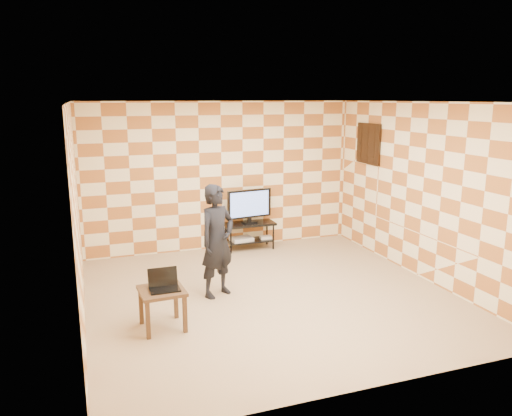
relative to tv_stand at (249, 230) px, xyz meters
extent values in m
plane|color=tan|center=(-0.44, -2.22, -0.36)|extent=(5.00, 5.00, 0.00)
cube|color=#F5E5B5|center=(-0.44, 0.28, 0.99)|extent=(5.00, 0.02, 2.70)
cube|color=#F5E5B5|center=(-0.44, -4.72, 0.99)|extent=(5.00, 0.02, 2.70)
cube|color=#F5E5B5|center=(-2.94, -2.22, 0.99)|extent=(0.02, 5.00, 2.70)
cube|color=#F5E5B5|center=(2.06, -2.22, 0.99)|extent=(0.02, 5.00, 2.70)
cube|color=white|center=(-0.44, -2.22, 2.34)|extent=(5.00, 5.00, 0.02)
cube|color=black|center=(2.03, -0.67, 1.59)|extent=(0.04, 0.72, 0.72)
cube|color=black|center=(2.03, -0.67, 1.59)|extent=(0.04, 0.03, 0.68)
cube|color=black|center=(2.03, -0.67, 1.59)|extent=(0.04, 0.68, 0.03)
cube|color=black|center=(0.00, 0.00, 0.12)|extent=(0.93, 0.42, 0.04)
cube|color=black|center=(0.00, 0.00, -0.20)|extent=(0.84, 0.37, 0.03)
cylinder|color=black|center=(-0.41, -0.17, -0.11)|extent=(0.03, 0.03, 0.50)
cylinder|color=black|center=(-0.41, 0.17, -0.11)|extent=(0.03, 0.03, 0.50)
cylinder|color=black|center=(0.41, -0.17, -0.11)|extent=(0.03, 0.03, 0.50)
cylinder|color=black|center=(0.41, 0.17, -0.11)|extent=(0.03, 0.03, 0.50)
cube|color=black|center=(0.00, 0.00, 0.15)|extent=(0.27, 0.19, 0.03)
cube|color=black|center=(0.00, 0.00, 0.20)|extent=(0.07, 0.05, 0.07)
cube|color=black|center=(0.00, 0.00, 0.50)|extent=(0.86, 0.16, 0.52)
cube|color=#5C78C4|center=(0.00, -0.03, 0.50)|extent=(0.76, 0.11, 0.45)
cube|color=#BDBDBF|center=(-0.16, -0.01, -0.16)|extent=(0.42, 0.33, 0.07)
cube|color=silver|center=(0.31, -0.02, -0.17)|extent=(0.22, 0.17, 0.05)
cube|color=#392313|center=(-2.04, -2.75, 0.12)|extent=(0.56, 0.56, 0.04)
cube|color=#392313|center=(-2.25, -2.98, -0.13)|extent=(0.05, 0.05, 0.46)
cube|color=#392313|center=(-2.28, -2.54, -0.13)|extent=(0.05, 0.05, 0.46)
cube|color=#392313|center=(-1.81, -2.96, -0.13)|extent=(0.05, 0.05, 0.46)
cube|color=#392313|center=(-1.84, -2.52, -0.13)|extent=(0.05, 0.05, 0.46)
cube|color=black|center=(-2.01, -2.79, 0.14)|extent=(0.36, 0.25, 0.02)
cube|color=black|center=(-2.01, -2.66, 0.26)|extent=(0.36, 0.06, 0.23)
imported|color=black|center=(-1.13, -1.95, 0.43)|extent=(0.69, 0.61, 1.60)
camera|label=1|loc=(-2.85, -8.45, 2.38)|focal=35.00mm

